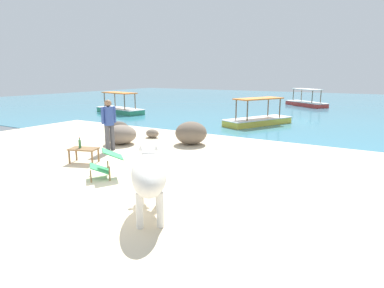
{
  "coord_description": "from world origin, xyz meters",
  "views": [
    {
      "loc": [
        5.01,
        -4.54,
        2.47
      ],
      "look_at": [
        0.51,
        3.0,
        0.55
      ],
      "focal_mm": 30.42,
      "sensor_mm": 36.0,
      "label": 1
    }
  ],
  "objects": [
    {
      "name": "bottle",
      "position": [
        -2.12,
        1.37,
        0.57
      ],
      "size": [
        0.07,
        0.07,
        0.3
      ],
      "color": "#2D6B38",
      "rests_on": "low_bench_table"
    },
    {
      "name": "boat_green",
      "position": [
        -9.3,
        10.59,
        0.29
      ],
      "size": [
        3.83,
        1.92,
        1.29
      ],
      "rotation": [
        0.0,
        0.0,
        2.93
      ],
      "color": "#338E66",
      "rests_on": "water_surface"
    },
    {
      "name": "person_standing",
      "position": [
        -2.47,
        2.85,
        0.99
      ],
      "size": [
        0.32,
        0.5,
        1.62
      ],
      "rotation": [
        0.0,
        0.0,
        2.88
      ],
      "color": "#4C4C51",
      "rests_on": "sand_beach"
    },
    {
      "name": "water_surface",
      "position": [
        0.0,
        22.0,
        0.0
      ],
      "size": [
        60.0,
        36.0,
        0.03
      ],
      "primitive_type": "cube",
      "color": "teal",
      "rests_on": "ground"
    },
    {
      "name": "shore_rock_medium",
      "position": [
        -2.61,
        5.23,
        0.2
      ],
      "size": [
        0.55,
        0.45,
        0.33
      ],
      "primitive_type": "ellipsoid",
      "rotation": [
        0.0,
        0.0,
        0.07
      ],
      "color": "gray",
      "rests_on": "sand_beach"
    },
    {
      "name": "boat_red",
      "position": [
        -0.28,
        21.26,
        0.29
      ],
      "size": [
        3.59,
        3.2,
        1.29
      ],
      "rotation": [
        0.0,
        0.0,
        2.46
      ],
      "color": "#C63833",
      "rests_on": "water_surface"
    },
    {
      "name": "shore_rock_small",
      "position": [
        -3.66,
        4.48,
        0.36
      ],
      "size": [
        1.01,
        1.07,
        0.64
      ],
      "primitive_type": "ellipsoid",
      "rotation": [
        0.0,
        0.0,
        1.03
      ],
      "color": "brown",
      "rests_on": "sand_beach"
    },
    {
      "name": "low_bench_table",
      "position": [
        -2.02,
        1.4,
        0.38
      ],
      "size": [
        0.86,
        0.67,
        0.41
      ],
      "rotation": [
        0.0,
        0.0,
        0.34
      ],
      "color": "brown",
      "rests_on": "sand_beach"
    },
    {
      "name": "sand_beach",
      "position": [
        0.0,
        0.0,
        0.02
      ],
      "size": [
        18.0,
        14.0,
        0.04
      ],
      "primitive_type": "cube",
      "color": "beige",
      "rests_on": "ground"
    },
    {
      "name": "shore_rock_large",
      "position": [
        -0.72,
        4.98,
        0.43
      ],
      "size": [
        1.23,
        1.23,
        0.79
      ],
      "primitive_type": "ellipsoid",
      "rotation": [
        0.0,
        0.0,
        1.44
      ],
      "color": "#6B5B4C",
      "rests_on": "sand_beach"
    },
    {
      "name": "shore_rock_flat",
      "position": [
        -2.84,
        3.76,
        0.38
      ],
      "size": [
        1.41,
        1.41,
        0.67
      ],
      "primitive_type": "ellipsoid",
      "rotation": [
        0.0,
        0.0,
        1.12
      ],
      "color": "gray",
      "rests_on": "sand_beach"
    },
    {
      "name": "cow",
      "position": [
        1.65,
        -0.35,
        0.79
      ],
      "size": [
        1.57,
        1.82,
        1.13
      ],
      "rotation": [
        0.0,
        0.0,
        2.24
      ],
      "color": "silver",
      "rests_on": "sand_beach"
    },
    {
      "name": "deck_chair_near",
      "position": [
        -0.51,
        0.75,
        0.42
      ],
      "size": [
        0.9,
        0.93,
        0.68
      ],
      "rotation": [
        0.0,
        0.0,
        4.0
      ],
      "color": "brown",
      "rests_on": "sand_beach"
    },
    {
      "name": "boat_yellow",
      "position": [
        -0.28,
        10.55,
        0.29
      ],
      "size": [
        2.61,
        3.81,
        1.29
      ],
      "rotation": [
        0.0,
        0.0,
        1.13
      ],
      "color": "gold",
      "rests_on": "water_surface"
    }
  ]
}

